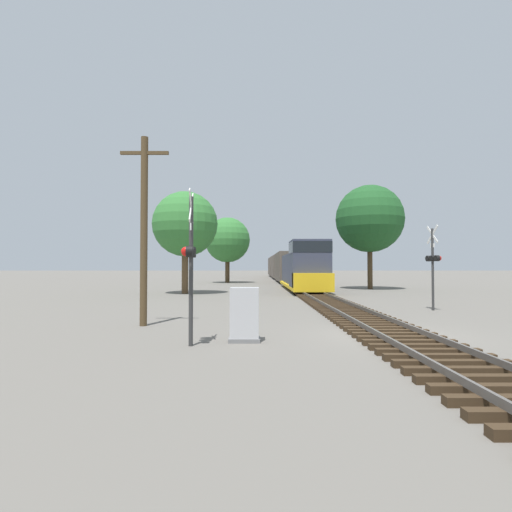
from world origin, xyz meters
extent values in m
plane|color=#666059|center=(0.00, 0.00, 0.00)|extent=(400.00, 400.00, 0.00)
cube|color=#382819|center=(0.00, -5.70, 0.08)|extent=(2.60, 0.22, 0.16)
cube|color=#382819|center=(0.00, -5.10, 0.08)|extent=(2.60, 0.22, 0.16)
cube|color=#382819|center=(0.00, -4.50, 0.08)|extent=(2.60, 0.22, 0.16)
cube|color=#382819|center=(0.00, -3.90, 0.08)|extent=(2.60, 0.22, 0.16)
cube|color=#382819|center=(0.00, -3.30, 0.08)|extent=(2.60, 0.22, 0.16)
cube|color=#382819|center=(0.00, -2.70, 0.08)|extent=(2.60, 0.22, 0.16)
cube|color=#382819|center=(0.00, -2.10, 0.08)|extent=(2.60, 0.22, 0.16)
cube|color=#382819|center=(0.00, -1.50, 0.08)|extent=(2.60, 0.22, 0.16)
cube|color=#382819|center=(0.00, -0.90, 0.08)|extent=(2.60, 0.22, 0.16)
cube|color=#382819|center=(0.00, -0.30, 0.08)|extent=(2.60, 0.22, 0.16)
cube|color=#382819|center=(0.00, 0.30, 0.08)|extent=(2.60, 0.22, 0.16)
cube|color=#382819|center=(0.00, 0.90, 0.08)|extent=(2.60, 0.22, 0.16)
cube|color=#382819|center=(0.00, 1.50, 0.08)|extent=(2.60, 0.22, 0.16)
cube|color=#382819|center=(0.00, 2.10, 0.08)|extent=(2.60, 0.22, 0.16)
cube|color=#382819|center=(0.00, 2.70, 0.08)|extent=(2.60, 0.22, 0.16)
cube|color=#382819|center=(0.00, 3.30, 0.08)|extent=(2.60, 0.22, 0.16)
cube|color=#382819|center=(0.00, 3.90, 0.08)|extent=(2.60, 0.22, 0.16)
cube|color=#382819|center=(0.00, 4.50, 0.08)|extent=(2.60, 0.22, 0.16)
cube|color=#382819|center=(0.00, 5.10, 0.08)|extent=(2.60, 0.22, 0.16)
cube|color=#382819|center=(0.00, 5.70, 0.08)|extent=(2.60, 0.22, 0.16)
cube|color=#382819|center=(0.00, 6.30, 0.08)|extent=(2.60, 0.22, 0.16)
cube|color=#382819|center=(0.00, 6.90, 0.08)|extent=(2.60, 0.22, 0.16)
cube|color=#382819|center=(0.00, 7.50, 0.08)|extent=(2.60, 0.22, 0.16)
cube|color=#382819|center=(0.00, 8.10, 0.08)|extent=(2.60, 0.22, 0.16)
cube|color=#382819|center=(0.00, 8.70, 0.08)|extent=(2.60, 0.22, 0.16)
cube|color=#382819|center=(0.00, 9.30, 0.08)|extent=(2.60, 0.22, 0.16)
cube|color=#382819|center=(0.00, 9.90, 0.08)|extent=(2.60, 0.22, 0.16)
cube|color=#382819|center=(0.00, 10.50, 0.08)|extent=(2.60, 0.22, 0.16)
cube|color=#382819|center=(0.00, 11.10, 0.08)|extent=(2.60, 0.22, 0.16)
cube|color=#382819|center=(0.00, 11.70, 0.08)|extent=(2.60, 0.22, 0.16)
cube|color=#382819|center=(0.00, 12.30, 0.08)|extent=(2.60, 0.22, 0.16)
cube|color=#382819|center=(0.00, 12.90, 0.08)|extent=(2.60, 0.22, 0.16)
cube|color=#382819|center=(0.00, 13.50, 0.08)|extent=(2.60, 0.22, 0.16)
cube|color=#382819|center=(0.00, 14.10, 0.08)|extent=(2.60, 0.22, 0.16)
cube|color=#382819|center=(0.00, 14.70, 0.08)|extent=(2.60, 0.22, 0.16)
cube|color=#382819|center=(0.00, 15.30, 0.08)|extent=(2.60, 0.22, 0.16)
cube|color=#382819|center=(0.00, 15.90, 0.08)|extent=(2.60, 0.22, 0.16)
cube|color=#382819|center=(0.00, 16.50, 0.08)|extent=(2.60, 0.22, 0.16)
cube|color=#382819|center=(0.00, 17.10, 0.08)|extent=(2.60, 0.22, 0.16)
cube|color=#382819|center=(0.00, 17.70, 0.08)|extent=(2.60, 0.22, 0.16)
cube|color=#382819|center=(0.00, 18.30, 0.08)|extent=(2.60, 0.22, 0.16)
cube|color=#382819|center=(0.00, 18.90, 0.08)|extent=(2.60, 0.22, 0.16)
cube|color=#382819|center=(0.00, 19.50, 0.08)|extent=(2.60, 0.22, 0.16)
cube|color=#56514C|center=(-0.72, 0.00, 0.23)|extent=(0.07, 160.00, 0.15)
cube|color=#56514C|center=(0.72, 0.00, 0.23)|extent=(0.07, 160.00, 0.15)
cube|color=#33384C|center=(0.00, 27.46, 1.86)|extent=(2.52, 11.81, 3.09)
cube|color=#33384C|center=(0.00, 19.19, 2.29)|extent=(2.97, 3.71, 3.96)
cube|color=black|center=(0.00, 19.19, 3.69)|extent=(3.00, 3.75, 0.87)
cube|color=gold|center=(0.00, 17.34, 1.00)|extent=(2.97, 1.69, 1.39)
cube|color=gold|center=(0.00, 24.93, 0.43)|extent=(3.03, 16.53, 0.24)
cube|color=black|center=(0.00, 19.44, 0.50)|extent=(1.58, 2.20, 1.00)
cube|color=black|center=(0.00, 30.41, 0.50)|extent=(1.58, 2.20, 1.00)
cube|color=brown|center=(0.00, 42.38, 2.19)|extent=(2.82, 14.19, 3.75)
cube|color=black|center=(0.00, 37.77, 0.45)|extent=(1.58, 2.20, 0.90)
cube|color=black|center=(0.00, 46.99, 0.45)|extent=(1.58, 2.20, 0.90)
cube|color=brown|center=(0.00, 58.50, 2.19)|extent=(2.82, 14.19, 3.75)
cube|color=black|center=(0.00, 53.89, 0.45)|extent=(1.58, 2.20, 0.90)
cube|color=black|center=(0.00, 63.11, 0.45)|extent=(1.58, 2.20, 0.90)
cube|color=brown|center=(0.00, 74.62, 2.19)|extent=(2.82, 14.19, 3.75)
cube|color=black|center=(0.00, 70.01, 0.45)|extent=(1.58, 2.20, 0.90)
cube|color=black|center=(0.00, 79.23, 0.45)|extent=(1.58, 2.20, 0.90)
cylinder|color=#333333|center=(-6.07, -1.58, 2.07)|extent=(0.12, 0.12, 4.14)
cube|color=white|center=(-6.07, -1.58, 3.84)|extent=(0.07, 0.93, 0.93)
cube|color=white|center=(-6.07, -1.58, 3.84)|extent=(0.07, 0.93, 0.93)
cube|color=black|center=(-6.07, -1.58, 2.60)|extent=(0.10, 0.86, 0.06)
cylinder|color=black|center=(-6.08, -1.23, 2.60)|extent=(0.19, 0.31, 0.30)
sphere|color=red|center=(-6.18, -1.23, 2.60)|extent=(0.26, 0.26, 0.26)
cylinder|color=black|center=(-6.07, -1.58, 2.60)|extent=(0.19, 0.31, 0.30)
sphere|color=red|center=(-6.17, -1.58, 2.60)|extent=(0.26, 0.26, 0.26)
cylinder|color=black|center=(-6.05, -1.92, 2.60)|extent=(0.19, 0.31, 0.30)
sphere|color=red|center=(-6.15, -1.93, 2.60)|extent=(0.26, 0.26, 0.26)
cube|color=white|center=(-6.07, -1.58, 3.29)|extent=(0.05, 0.32, 0.20)
cylinder|color=#333333|center=(4.60, 7.35, 2.05)|extent=(0.12, 0.12, 4.10)
cube|color=white|center=(4.60, 7.35, 3.80)|extent=(0.18, 0.92, 0.93)
cube|color=white|center=(4.60, 7.35, 3.80)|extent=(0.18, 0.92, 0.93)
cube|color=black|center=(4.60, 7.35, 2.60)|extent=(0.20, 0.86, 0.06)
cylinder|color=black|center=(4.66, 7.01, 2.60)|extent=(0.23, 0.32, 0.30)
sphere|color=red|center=(4.76, 7.02, 2.60)|extent=(0.26, 0.26, 0.26)
cylinder|color=black|center=(4.60, 7.35, 2.60)|extent=(0.23, 0.32, 0.30)
sphere|color=red|center=(4.70, 7.37, 2.60)|extent=(0.26, 0.26, 0.26)
cylinder|color=black|center=(4.54, 7.70, 2.60)|extent=(0.23, 0.32, 0.30)
sphere|color=red|center=(4.64, 7.71, 2.60)|extent=(0.26, 0.26, 0.26)
cube|color=white|center=(4.60, 7.35, 3.25)|extent=(0.08, 0.32, 0.20)
cube|color=slate|center=(-4.60, -0.96, 0.06)|extent=(0.92, 0.55, 0.12)
cube|color=#BCBCBF|center=(-4.60, -0.96, 0.85)|extent=(0.83, 0.50, 1.46)
cylinder|color=#4C3A23|center=(-8.43, 2.16, 3.52)|extent=(0.26, 0.26, 7.04)
cube|color=#4C3A23|center=(-8.43, 2.16, 6.44)|extent=(1.80, 0.12, 0.12)
cylinder|color=brown|center=(-10.01, 19.62, 2.03)|extent=(0.52, 0.52, 4.06)
sphere|color=#337533|center=(-10.01, 19.62, 5.64)|extent=(5.27, 5.27, 5.27)
cylinder|color=#473521|center=(6.81, 26.06, 2.44)|extent=(0.48, 0.48, 4.88)
sphere|color=#1E5123|center=(6.81, 26.06, 6.84)|extent=(6.55, 6.55, 6.55)
cylinder|color=#473521|center=(-8.13, 41.14, 1.98)|extent=(0.59, 0.59, 3.96)
sphere|color=#337533|center=(-8.13, 41.14, 5.78)|extent=(6.07, 6.07, 6.07)
camera|label=1|loc=(-4.26, -12.63, 2.20)|focal=28.00mm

